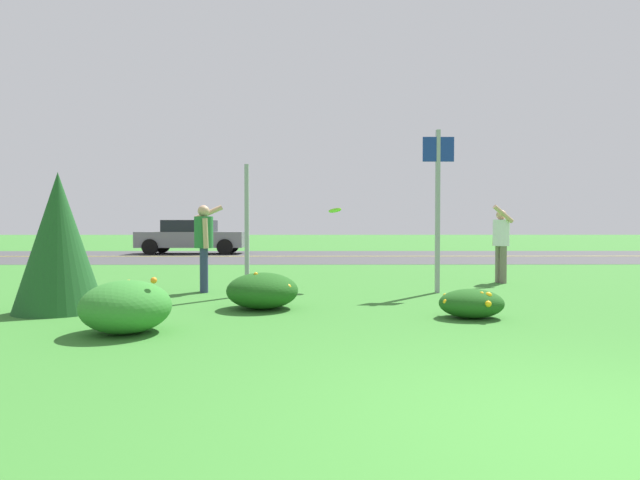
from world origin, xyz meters
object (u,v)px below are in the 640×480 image
sign_post_near_path (247,230)px  frisbee_lime (335,210)px  person_catcher_white_shirt (501,239)px  sign_post_by_roadside (438,195)px  person_thrower_green_shirt (204,240)px  car_gray_center_left (192,237)px

sign_post_near_path → frisbee_lime: bearing=31.8°
person_catcher_white_shirt → frisbee_lime: size_ratio=6.55×
person_catcher_white_shirt → frisbee_lime: 3.76m
sign_post_near_path → sign_post_by_roadside: (3.39, 0.38, 0.63)m
person_thrower_green_shirt → frisbee_lime: person_thrower_green_shirt is taller
sign_post_by_roadside → frisbee_lime: 1.94m
sign_post_near_path → car_gray_center_left: size_ratio=0.50×
person_thrower_green_shirt → sign_post_near_path: bearing=-30.6°
sign_post_near_path → frisbee_lime: sign_post_near_path is taller
sign_post_by_roadside → person_thrower_green_shirt: sign_post_by_roadside is taller
sign_post_by_roadside → frisbee_lime: size_ratio=11.66×
sign_post_by_roadside → person_thrower_green_shirt: size_ratio=1.83×
sign_post_by_roadside → sign_post_near_path: bearing=-173.6°
person_catcher_white_shirt → person_thrower_green_shirt: bearing=-165.5°
sign_post_near_path → person_catcher_white_shirt: sign_post_near_path is taller
person_catcher_white_shirt → frisbee_lime: person_catcher_white_shirt is taller
sign_post_near_path → person_thrower_green_shirt: bearing=149.4°
sign_post_near_path → person_catcher_white_shirt: 5.51m
sign_post_by_roadside → person_catcher_white_shirt: 2.53m
sign_post_by_roadside → person_thrower_green_shirt: 4.31m
person_thrower_green_shirt → person_catcher_white_shirt: 6.15m
sign_post_by_roadside → car_gray_center_left: (-7.54, 13.62, -1.02)m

